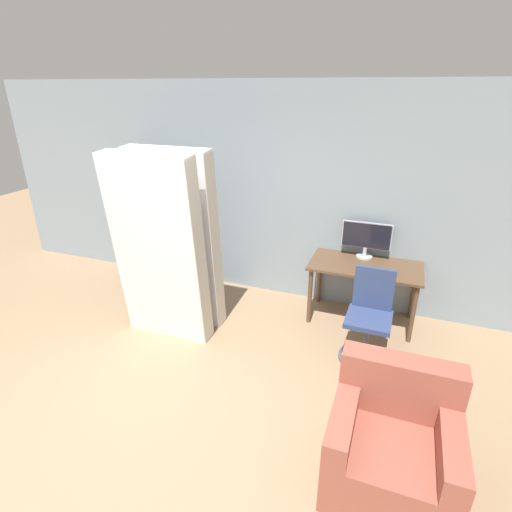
% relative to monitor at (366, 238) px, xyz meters
% --- Properties ---
extents(ground_plane, '(16.00, 16.00, 0.00)m').
position_rel_monitor_xyz_m(ground_plane, '(-1.38, -2.64, -0.98)').
color(ground_plane, '#937556').
extents(wall_back, '(8.00, 0.06, 2.70)m').
position_rel_monitor_xyz_m(wall_back, '(-1.38, 0.14, 0.37)').
color(wall_back, gray).
rests_on(wall_back, ground).
extents(desk, '(1.26, 0.66, 0.73)m').
position_rel_monitor_xyz_m(desk, '(0.04, -0.22, -0.35)').
color(desk, brown).
rests_on(desk, ground).
extents(monitor, '(0.57, 0.19, 0.44)m').
position_rel_monitor_xyz_m(monitor, '(0.00, 0.00, 0.00)').
color(monitor, '#B7B7BC').
rests_on(monitor, desk).
extents(office_chair, '(0.52, 0.52, 0.96)m').
position_rel_monitor_xyz_m(office_chair, '(0.19, -0.94, -0.58)').
color(office_chair, '#4C4C51').
rests_on(office_chair, ground).
extents(bookshelf, '(0.80, 0.31, 1.73)m').
position_rel_monitor_xyz_m(bookshelf, '(-2.88, -0.01, -0.16)').
color(bookshelf, black).
rests_on(bookshelf, ground).
extents(mattress_near, '(0.98, 0.40, 2.06)m').
position_rel_monitor_xyz_m(mattress_near, '(-1.96, -1.33, 0.05)').
color(mattress_near, silver).
rests_on(mattress_near, ground).
extents(mattress_far, '(0.98, 0.38, 2.06)m').
position_rel_monitor_xyz_m(mattress_far, '(-1.96, -0.98, 0.05)').
color(mattress_far, silver).
rests_on(mattress_far, ground).
extents(armchair, '(0.85, 0.80, 0.85)m').
position_rel_monitor_xyz_m(armchair, '(0.50, -2.29, -0.66)').
color(armchair, '#934C3D').
rests_on(armchair, ground).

